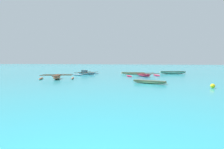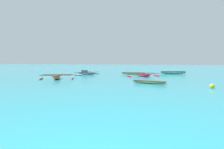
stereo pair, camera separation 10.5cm
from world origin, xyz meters
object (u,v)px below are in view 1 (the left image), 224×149
(moored_boat_3, at_px, (133,73))
(mooring_buoy_0, at_px, (213,86))
(moored_boat_1, at_px, (143,75))
(moored_boat_4, at_px, (57,77))
(moored_boat_2, at_px, (149,82))
(moored_boat_0, at_px, (86,73))
(moored_boat_5, at_px, (172,72))

(moored_boat_3, xyz_separation_m, mooring_buoy_0, (7.98, -11.96, -0.04))
(moored_boat_1, xyz_separation_m, moored_boat_4, (-8.82, -6.31, 0.04))
(moored_boat_3, bearing_deg, moored_boat_4, -129.22)
(moored_boat_2, bearing_deg, mooring_buoy_0, -2.33)
(moored_boat_0, height_order, moored_boat_3, moored_boat_0)
(moored_boat_1, xyz_separation_m, moored_boat_3, (-1.93, 3.13, 0.00))
(moored_boat_4, bearing_deg, moored_boat_1, 102.19)
(moored_boat_1, bearing_deg, mooring_buoy_0, -1.04)
(moored_boat_0, distance_m, moored_boat_4, 7.07)
(moored_boat_4, distance_m, moored_boat_5, 17.55)
(moored_boat_0, xyz_separation_m, moored_boat_5, (12.47, 5.03, 0.04))
(moored_boat_0, distance_m, moored_boat_5, 13.45)
(moored_boat_2, relative_size, moored_boat_4, 0.79)
(moored_boat_1, bearing_deg, moored_boat_0, -130.51)
(moored_boat_1, height_order, mooring_buoy_0, moored_boat_1)
(moored_boat_1, distance_m, moored_boat_5, 6.98)
(moored_boat_2, xyz_separation_m, moored_boat_4, (-10.20, 1.16, 0.07))
(moored_boat_3, distance_m, mooring_buoy_0, 14.38)
(moored_boat_2, xyz_separation_m, mooring_buoy_0, (4.67, -1.36, -0.00))
(moored_boat_0, relative_size, moored_boat_1, 0.98)
(moored_boat_4, bearing_deg, mooring_buoy_0, 57.01)
(moored_boat_0, bearing_deg, moored_boat_4, -79.12)
(moored_boat_1, distance_m, moored_boat_3, 3.68)
(moored_boat_3, height_order, moored_boat_4, moored_boat_4)
(moored_boat_3, height_order, mooring_buoy_0, moored_boat_3)
(moored_boat_5, bearing_deg, moored_boat_3, -169.73)
(moored_boat_2, height_order, moored_boat_4, moored_boat_4)
(moored_boat_5, bearing_deg, moored_boat_1, -138.19)
(moored_boat_5, bearing_deg, mooring_buoy_0, -95.87)
(moored_boat_0, xyz_separation_m, moored_boat_4, (-0.25, -7.07, 0.02))
(moored_boat_2, bearing_deg, moored_boat_4, -172.52)
(moored_boat_1, height_order, moored_boat_4, moored_boat_4)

